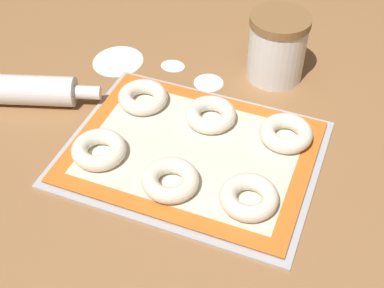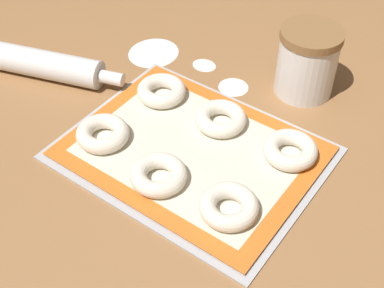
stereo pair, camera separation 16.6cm
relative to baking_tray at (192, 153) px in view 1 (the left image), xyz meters
name	(u,v)px [view 1 (the left image)]	position (x,y,z in m)	size (l,w,h in m)	color
ground_plane	(189,151)	(-0.01, 0.01, 0.00)	(2.80, 2.80, 0.00)	olive
baking_tray	(192,153)	(0.00, 0.00, 0.00)	(0.44, 0.34, 0.01)	#B2B5BA
baking_mat	(192,150)	(0.00, 0.00, 0.01)	(0.41, 0.32, 0.00)	orange
bagel_front_left	(99,150)	(-0.14, -0.07, 0.02)	(0.09, 0.09, 0.03)	silver
bagel_front_center	(170,180)	(0.00, -0.09, 0.02)	(0.09, 0.09, 0.03)	silver
bagel_front_right	(249,197)	(0.13, -0.08, 0.02)	(0.09, 0.09, 0.03)	silver
bagel_back_left	(143,97)	(-0.13, 0.08, 0.02)	(0.09, 0.09, 0.03)	silver
bagel_back_center	(211,115)	(0.00, 0.08, 0.02)	(0.09, 0.09, 0.03)	silver
bagel_back_right	(286,133)	(0.15, 0.09, 0.02)	(0.09, 0.09, 0.03)	silver
flour_canister	(277,47)	(0.07, 0.28, 0.07)	(0.12, 0.12, 0.14)	white
flour_patch_near	(118,61)	(-0.25, 0.20, 0.00)	(0.11, 0.11, 0.00)	white
flour_patch_far	(209,82)	(-0.04, 0.20, 0.00)	(0.06, 0.06, 0.00)	white
flour_patch_side	(173,65)	(-0.13, 0.23, 0.00)	(0.05, 0.04, 0.00)	white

